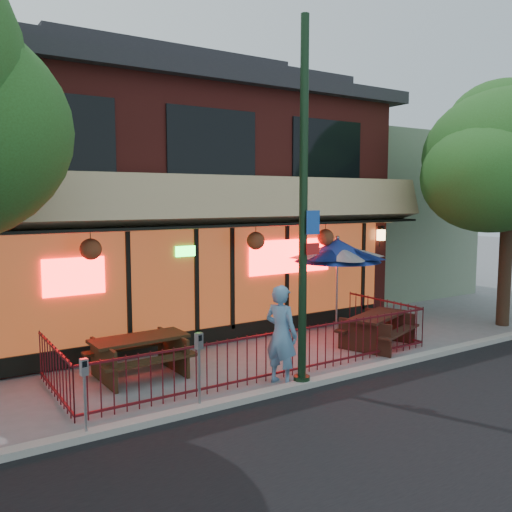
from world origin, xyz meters
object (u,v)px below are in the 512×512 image
at_px(pedestrian, 281,334).
at_px(street_tree_right, 509,151).
at_px(picnic_table_left, 139,351).
at_px(picnic_table_right, 377,325).
at_px(patio_umbrella, 337,250).
at_px(street_light, 303,225).
at_px(parking_meter_near, 199,358).
at_px(parking_meter_far, 85,385).

bearing_deg(pedestrian, street_tree_right, -105.06).
height_order(picnic_table_left, pedestrian, pedestrian).
relative_size(picnic_table_left, picnic_table_right, 0.88).
bearing_deg(picnic_table_right, pedestrian, -165.77).
distance_m(picnic_table_right, patio_umbrella, 2.33).
bearing_deg(patio_umbrella, picnic_table_left, -174.59).
bearing_deg(picnic_table_right, street_light, -159.35).
bearing_deg(street_light, pedestrian, 127.14).
bearing_deg(street_light, picnic_table_left, 137.52).
xyz_separation_m(street_tree_right, patio_umbrella, (-4.70, 1.81, -2.69)).
relative_size(street_tree_right, patio_umbrella, 2.65).
bearing_deg(pedestrian, picnic_table_left, 29.52).
xyz_separation_m(street_tree_right, parking_meter_near, (-10.27, -0.99, -4.03)).
relative_size(street_light, pedestrian, 3.54).
distance_m(street_light, picnic_table_left, 4.23).
xyz_separation_m(pedestrian, parking_meter_far, (-3.94, -0.42, -0.14)).
relative_size(street_tree_right, parking_meter_near, 5.14).
xyz_separation_m(street_light, parking_meter_near, (-2.23, 0.00, -2.23)).
bearing_deg(parking_meter_far, street_tree_right, 4.98).
xyz_separation_m(picnic_table_right, parking_meter_near, (-5.54, -1.24, 0.40)).
relative_size(street_light, parking_meter_near, 5.13).
height_order(street_light, parking_meter_near, street_light).
distance_m(picnic_table_left, patio_umbrella, 6.07).
bearing_deg(pedestrian, patio_umbrella, -75.13).
distance_m(street_tree_right, patio_umbrella, 5.72).
xyz_separation_m(patio_umbrella, parking_meter_near, (-5.57, -2.80, -1.34)).
height_order(street_light, street_tree_right, street_tree_right).
distance_m(street_light, picnic_table_right, 4.40).
distance_m(patio_umbrella, pedestrian, 4.54).
height_order(picnic_table_left, parking_meter_near, parking_meter_near).
distance_m(street_tree_right, picnic_table_left, 11.46).
bearing_deg(parking_meter_near, pedestrian, 9.76).
bearing_deg(picnic_table_left, street_tree_right, -6.87).
relative_size(street_light, parking_meter_far, 5.57).
bearing_deg(street_tree_right, street_light, -172.99).
distance_m(street_light, parking_meter_near, 3.15).
bearing_deg(parking_meter_near, street_light, -0.07).
bearing_deg(street_tree_right, picnic_table_left, 173.13).
distance_m(parking_meter_near, parking_meter_far, 1.97).
height_order(street_tree_right, picnic_table_left, street_tree_right).
height_order(street_light, parking_meter_far, street_light).
bearing_deg(street_tree_right, parking_meter_far, -175.02).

